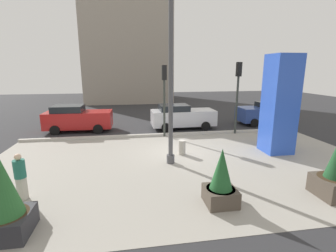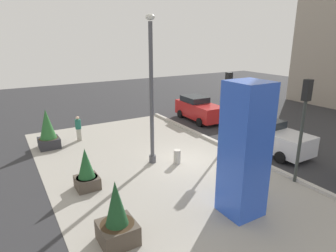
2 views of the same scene
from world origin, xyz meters
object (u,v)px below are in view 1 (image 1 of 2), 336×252
(lamp_post, at_px, (171,84))
(car_intersection, at_px, (78,118))
(pedestrian_crossing, at_px, (20,175))
(potted_plant_curbside, at_px, (3,198))
(potted_plant_mid_plaza, at_px, (336,173))
(traffic_light_corner, at_px, (164,89))
(potted_plant_near_left, at_px, (221,181))
(car_passing_lane, at_px, (263,113))
(concrete_bollard, at_px, (182,147))
(car_curb_east, at_px, (182,116))
(art_pillar_blue, at_px, (280,105))
(traffic_light_far_side, at_px, (238,86))

(lamp_post, distance_m, car_intersection, 9.19)
(car_intersection, height_order, pedestrian_crossing, car_intersection)
(car_intersection, bearing_deg, lamp_post, -52.32)
(potted_plant_curbside, height_order, potted_plant_mid_plaza, potted_plant_curbside)
(car_intersection, bearing_deg, traffic_light_corner, -21.72)
(potted_plant_near_left, height_order, car_intersection, potted_plant_near_left)
(car_passing_lane, relative_size, pedestrian_crossing, 2.38)
(concrete_bollard, xyz_separation_m, car_intersection, (-6.14, 5.90, 0.54))
(potted_plant_curbside, distance_m, traffic_light_corner, 10.67)
(car_curb_east, relative_size, car_passing_lane, 1.20)
(pedestrian_crossing, bearing_deg, lamp_post, 24.48)
(car_passing_lane, bearing_deg, traffic_light_corner, -163.56)
(concrete_bollard, height_order, car_passing_lane, car_passing_lane)
(pedestrian_crossing, bearing_deg, traffic_light_corner, 50.91)
(art_pillar_blue, relative_size, car_curb_east, 1.08)
(potted_plant_near_left, distance_m, pedestrian_crossing, 6.49)
(traffic_light_far_side, bearing_deg, lamp_post, -138.47)
(traffic_light_far_side, bearing_deg, concrete_bollard, -141.28)
(potted_plant_curbside, distance_m, car_curb_east, 13.02)
(art_pillar_blue, distance_m, traffic_light_corner, 6.65)
(potted_plant_mid_plaza, height_order, pedestrian_crossing, potted_plant_mid_plaza)
(potted_plant_curbside, height_order, pedestrian_crossing, potted_plant_curbside)
(lamp_post, height_order, potted_plant_mid_plaza, lamp_post)
(traffic_light_far_side, relative_size, car_intersection, 1.04)
(art_pillar_blue, bearing_deg, traffic_light_far_side, 97.28)
(art_pillar_blue, xyz_separation_m, traffic_light_far_side, (-0.50, 3.90, 0.67))
(car_curb_east, distance_m, car_intersection, 7.35)
(traffic_light_corner, bearing_deg, traffic_light_far_side, -0.43)
(potted_plant_mid_plaza, height_order, potted_plant_near_left, potted_plant_mid_plaza)
(lamp_post, xyz_separation_m, traffic_light_corner, (0.39, 4.66, -0.57))
(traffic_light_corner, distance_m, car_intersection, 6.55)
(lamp_post, bearing_deg, concrete_bollard, 53.95)
(traffic_light_corner, distance_m, traffic_light_far_side, 4.83)
(concrete_bollard, xyz_separation_m, car_passing_lane, (7.88, 6.04, 0.50))
(car_curb_east, bearing_deg, traffic_light_far_side, -31.94)
(potted_plant_curbside, bearing_deg, car_intersection, 91.64)
(potted_plant_curbside, bearing_deg, potted_plant_near_left, 5.50)
(concrete_bollard, height_order, pedestrian_crossing, pedestrian_crossing)
(potted_plant_mid_plaza, xyz_separation_m, car_passing_lane, (3.68, 10.97, 0.03))
(potted_plant_near_left, bearing_deg, lamp_post, 104.68)
(traffic_light_corner, xyz_separation_m, traffic_light_far_side, (4.83, -0.04, 0.12))
(car_passing_lane, bearing_deg, art_pillar_blue, -114.66)
(traffic_light_far_side, distance_m, car_passing_lane, 4.80)
(potted_plant_curbside, bearing_deg, car_passing_lane, 39.80)
(traffic_light_far_side, height_order, car_intersection, traffic_light_far_side)
(pedestrian_crossing, bearing_deg, potted_plant_near_left, -11.39)
(art_pillar_blue, relative_size, car_passing_lane, 1.30)
(potted_plant_near_left, bearing_deg, pedestrian_crossing, 168.61)
(lamp_post, distance_m, pedestrian_crossing, 6.51)
(car_intersection, bearing_deg, concrete_bollard, -43.88)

